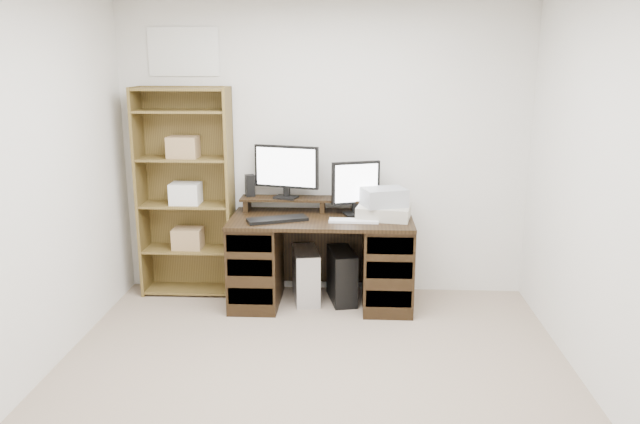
# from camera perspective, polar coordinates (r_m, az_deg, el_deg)

# --- Properties ---
(room) EXTENTS (3.54, 4.04, 2.54)m
(room) POSITION_cam_1_polar(r_m,az_deg,el_deg) (3.43, -1.22, 0.75)
(room) COLOR tan
(room) RESTS_ON ground
(desk) EXTENTS (1.50, 0.70, 0.75)m
(desk) POSITION_cam_1_polar(r_m,az_deg,el_deg) (5.24, 0.12, -4.33)
(desk) COLOR black
(desk) RESTS_ON ground
(riser_shelf) EXTENTS (1.40, 0.22, 0.12)m
(riser_shelf) POSITION_cam_1_polar(r_m,az_deg,el_deg) (5.32, 0.24, 1.02)
(riser_shelf) COLOR black
(riser_shelf) RESTS_ON desk
(monitor_wide) EXTENTS (0.55, 0.20, 0.45)m
(monitor_wide) POSITION_cam_1_polar(r_m,az_deg,el_deg) (5.28, -3.10, 3.96)
(monitor_wide) COLOR black
(monitor_wide) RESTS_ON riser_shelf
(monitor_small) EXTENTS (0.40, 0.21, 0.45)m
(monitor_small) POSITION_cam_1_polar(r_m,az_deg,el_deg) (5.19, 3.29, 2.39)
(monitor_small) COLOR black
(monitor_small) RESTS_ON desk
(speaker) EXTENTS (0.10, 0.10, 0.19)m
(speaker) POSITION_cam_1_polar(r_m,az_deg,el_deg) (5.39, -6.42, 2.42)
(speaker) COLOR black
(speaker) RESTS_ON riser_shelf
(keyboard_black) EXTENTS (0.51, 0.32, 0.03)m
(keyboard_black) POSITION_cam_1_polar(r_m,az_deg,el_deg) (5.04, -3.92, -0.68)
(keyboard_black) COLOR black
(keyboard_black) RESTS_ON desk
(keyboard_white) EXTENTS (0.40, 0.13, 0.02)m
(keyboard_white) POSITION_cam_1_polar(r_m,az_deg,el_deg) (5.01, 3.10, -0.81)
(keyboard_white) COLOR white
(keyboard_white) RESTS_ON desk
(mouse) EXTENTS (0.10, 0.08, 0.03)m
(mouse) POSITION_cam_1_polar(r_m,az_deg,el_deg) (5.03, 6.97, -0.73)
(mouse) COLOR silver
(mouse) RESTS_ON desk
(printer) EXTENTS (0.47, 0.38, 0.11)m
(printer) POSITION_cam_1_polar(r_m,az_deg,el_deg) (5.13, 5.84, -0.01)
(printer) COLOR #B5AF9D
(printer) RESTS_ON desk
(basket) EXTENTS (0.40, 0.34, 0.15)m
(basket) POSITION_cam_1_polar(r_m,az_deg,el_deg) (5.10, 5.88, 1.36)
(basket) COLOR #9CA1A7
(basket) RESTS_ON printer
(tower_silver) EXTENTS (0.27, 0.47, 0.45)m
(tower_silver) POSITION_cam_1_polar(r_m,az_deg,el_deg) (5.37, -1.30, -5.77)
(tower_silver) COLOR silver
(tower_silver) RESTS_ON ground
(tower_black) EXTENTS (0.28, 0.47, 0.44)m
(tower_black) POSITION_cam_1_polar(r_m,az_deg,el_deg) (5.36, 2.01, -5.83)
(tower_black) COLOR black
(tower_black) RESTS_ON ground
(bookshelf) EXTENTS (0.80, 0.30, 1.80)m
(bookshelf) POSITION_cam_1_polar(r_m,az_deg,el_deg) (5.49, -12.12, 1.91)
(bookshelf) COLOR brown
(bookshelf) RESTS_ON ground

